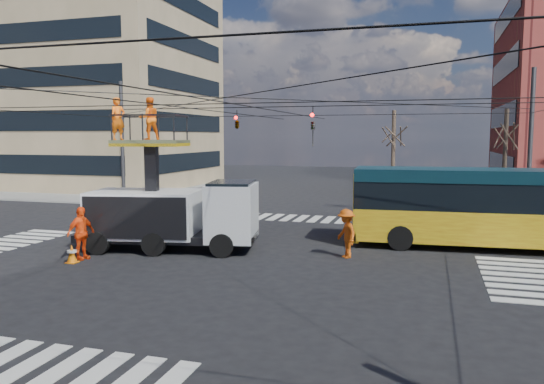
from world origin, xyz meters
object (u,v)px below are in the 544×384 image
(utility_truck, at_px, (172,199))
(traffic_cone, at_px, (72,254))
(flagger, at_px, (346,234))
(city_bus, at_px, (512,207))
(worker_ground, at_px, (81,233))

(utility_truck, distance_m, traffic_cone, 4.25)
(utility_truck, relative_size, flagger, 4.01)
(utility_truck, distance_m, flagger, 6.95)
(city_bus, xyz_separation_m, traffic_cone, (-15.35, -6.95, -1.40))
(flagger, bearing_deg, worker_ground, -106.40)
(utility_truck, relative_size, worker_ground, 3.74)
(worker_ground, xyz_separation_m, flagger, (9.26, 3.06, -0.06))
(traffic_cone, relative_size, worker_ground, 0.33)
(utility_truck, distance_m, worker_ground, 3.64)
(traffic_cone, distance_m, flagger, 9.96)
(worker_ground, bearing_deg, utility_truck, -28.73)
(flagger, bearing_deg, traffic_cone, -103.44)
(utility_truck, height_order, flagger, utility_truck)
(traffic_cone, bearing_deg, flagger, 21.26)
(utility_truck, height_order, worker_ground, utility_truck)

